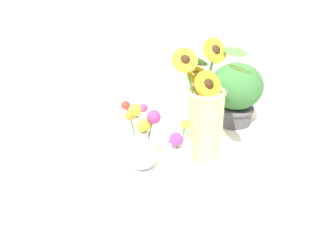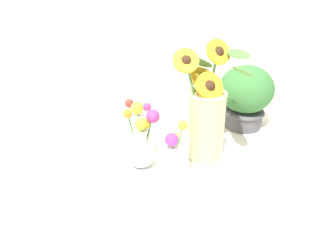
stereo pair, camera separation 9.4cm
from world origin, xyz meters
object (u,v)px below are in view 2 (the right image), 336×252
vase_small_back (140,124)px  vase_small_center (174,156)px  serving_tray (168,161)px  vase_bulb_right (142,145)px  potted_plant (246,95)px  mason_jar_sunflowers (207,115)px

vase_small_back → vase_small_center: bearing=-80.8°
vase_small_center → serving_tray: bearing=77.6°
vase_small_center → vase_small_back: size_ratio=1.00×
vase_bulb_right → vase_small_back: bearing=72.3°
vase_small_center → potted_plant: potted_plant is taller
vase_small_back → potted_plant: (0.41, 0.01, 0.03)m
vase_bulb_right → potted_plant: (0.44, 0.12, 0.03)m
mason_jar_sunflowers → vase_small_back: size_ratio=2.15×
serving_tray → potted_plant: potted_plant is taller
vase_small_center → vase_small_back: 0.19m
vase_small_back → mason_jar_sunflowers: bearing=-40.6°
mason_jar_sunflowers → vase_bulb_right: (-0.19, 0.03, -0.07)m
serving_tray → mason_jar_sunflowers: bearing=-14.4°
serving_tray → potted_plant: (0.36, 0.12, 0.11)m
serving_tray → mason_jar_sunflowers: size_ratio=1.31×
vase_small_center → potted_plant: (0.38, 0.20, 0.04)m
vase_small_center → vase_bulb_right: size_ratio=0.86×
vase_small_center → vase_bulb_right: 0.10m
mason_jar_sunflowers → vase_small_back: bearing=139.4°
vase_bulb_right → vase_small_back: size_ratio=1.16×
serving_tray → vase_small_center: bearing=-102.4°
potted_plant → mason_jar_sunflowers: bearing=-149.3°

